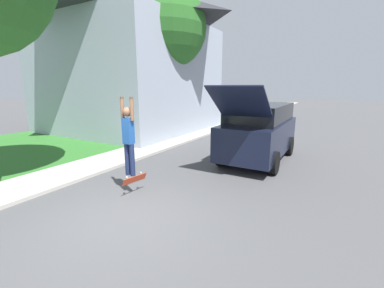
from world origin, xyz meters
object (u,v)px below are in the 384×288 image
skateboarder (128,136)px  skateboard (135,179)px  car_down_street (267,114)px  suv_parked (259,131)px  lawn_tree_far (165,28)px

skateboarder → skateboard: 1.17m
car_down_street → skateboard: (0.51, -16.14, -0.22)m
suv_parked → skateboard: bearing=-111.4°
lawn_tree_far → skateboarder: size_ratio=3.98×
lawn_tree_far → suv_parked: 8.11m
car_down_street → skateboarder: (0.40, -16.17, 0.94)m
lawn_tree_far → skateboarder: (4.06, -7.41, -4.33)m
lawn_tree_far → suv_parked: bearing=-22.2°
suv_parked → skateboard: suv_parked is taller
lawn_tree_far → suv_parked: lawn_tree_far is taller
suv_parked → skateboarder: (-2.02, -4.93, 0.42)m
lawn_tree_far → car_down_street: bearing=67.4°
lawn_tree_far → car_down_street: size_ratio=1.93×
skateboarder → skateboard: size_ratio=2.60×
lawn_tree_far → skateboarder: 9.49m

